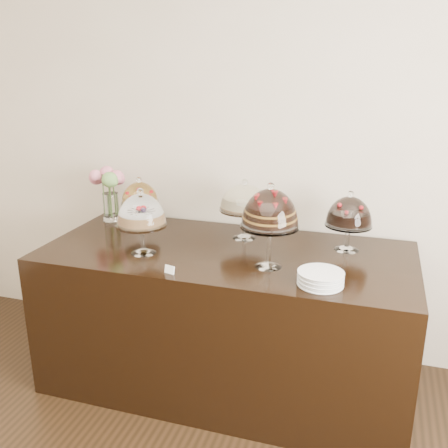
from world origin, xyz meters
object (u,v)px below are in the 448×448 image
(cake_stand_cheesecake, at_px, (245,200))
(cake_stand_sugar_sponge, at_px, (141,213))
(cake_stand_dark_choco, at_px, (349,214))
(plate_stack, at_px, (321,279))
(display_counter, at_px, (226,317))
(cake_stand_choco_layer, at_px, (270,211))
(flower_vase, at_px, (109,186))
(cake_stand_fruit_tart, at_px, (140,196))

(cake_stand_cheesecake, bearing_deg, cake_stand_sugar_sponge, -138.98)
(cake_stand_dark_choco, xyz_separation_m, plate_stack, (-0.09, -0.55, -0.19))
(display_counter, relative_size, cake_stand_cheesecake, 5.71)
(cake_stand_cheesecake, bearing_deg, cake_stand_choco_layer, -58.82)
(cake_stand_cheesecake, relative_size, cake_stand_dark_choco, 1.06)
(display_counter, xyz_separation_m, flower_vase, (-0.96, 0.32, 0.70))
(cake_stand_sugar_sponge, relative_size, cake_stand_fruit_tart, 1.13)
(cake_stand_choco_layer, bearing_deg, cake_stand_fruit_tart, 156.87)
(display_counter, relative_size, cake_stand_dark_choco, 6.05)
(display_counter, bearing_deg, cake_stand_cheesecake, 79.76)
(cake_stand_sugar_sponge, bearing_deg, plate_stack, -7.58)
(cake_stand_choco_layer, height_order, cake_stand_cheesecake, cake_stand_choco_layer)
(cake_stand_sugar_sponge, distance_m, cake_stand_fruit_tart, 0.50)
(cake_stand_cheesecake, height_order, flower_vase, cake_stand_cheesecake)
(cake_stand_choco_layer, xyz_separation_m, cake_stand_dark_choco, (0.39, 0.39, -0.10))
(cake_stand_sugar_sponge, relative_size, cake_stand_dark_choco, 1.08)
(cake_stand_sugar_sponge, distance_m, cake_stand_cheesecake, 0.66)
(cake_stand_cheesecake, distance_m, cake_stand_dark_choco, 0.64)
(cake_stand_sugar_sponge, xyz_separation_m, cake_stand_dark_choco, (1.14, 0.41, -0.02))
(cake_stand_choco_layer, xyz_separation_m, cake_stand_fruit_tart, (-0.98, 0.42, -0.10))
(cake_stand_choco_layer, xyz_separation_m, plate_stack, (0.30, -0.16, -0.28))
(cake_stand_dark_choco, relative_size, cake_stand_fruit_tart, 1.04)
(display_counter, relative_size, cake_stand_choco_layer, 4.64)
(cake_stand_cheesecake, distance_m, cake_stand_fruit_tart, 0.73)
(cake_stand_dark_choco, distance_m, cake_stand_fruit_tart, 1.37)
(cake_stand_fruit_tart, distance_m, flower_vase, 0.29)
(flower_vase, xyz_separation_m, plate_stack, (1.56, -0.66, -0.21))
(display_counter, distance_m, cake_stand_fruit_tart, 0.99)
(display_counter, relative_size, cake_stand_fruit_tart, 6.31)
(cake_stand_cheesecake, distance_m, plate_stack, 0.83)
(cake_stand_choco_layer, distance_m, cake_stand_dark_choco, 0.56)
(display_counter, distance_m, plate_stack, 0.84)
(cake_stand_dark_choco, distance_m, flower_vase, 1.65)
(cake_stand_sugar_sponge, distance_m, plate_stack, 1.08)
(cake_stand_fruit_tart, bearing_deg, plate_stack, -24.29)
(flower_vase, bearing_deg, cake_stand_fruit_tart, -15.50)
(cake_stand_choco_layer, distance_m, cake_stand_fruit_tart, 1.07)
(cake_stand_cheesecake, height_order, plate_stack, cake_stand_cheesecake)
(cake_stand_cheesecake, bearing_deg, display_counter, -100.24)
(cake_stand_dark_choco, relative_size, plate_stack, 1.60)
(display_counter, bearing_deg, cake_stand_dark_choco, 17.99)
(cake_stand_sugar_sponge, distance_m, flower_vase, 0.72)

